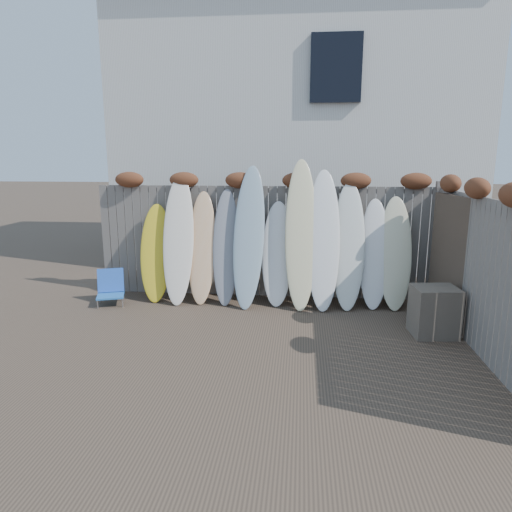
# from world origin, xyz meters

# --- Properties ---
(ground) EXTENTS (80.00, 80.00, 0.00)m
(ground) POSITION_xyz_m (0.00, 0.00, 0.00)
(ground) COLOR #493A2D
(back_fence) EXTENTS (6.05, 0.28, 2.24)m
(back_fence) POSITION_xyz_m (0.06, 2.39, 1.18)
(back_fence) COLOR slate
(back_fence) RESTS_ON ground
(right_fence) EXTENTS (0.28, 4.40, 2.24)m
(right_fence) POSITION_xyz_m (2.99, 0.25, 1.14)
(right_fence) COLOR slate
(right_fence) RESTS_ON ground
(house) EXTENTS (8.50, 5.50, 6.33)m
(house) POSITION_xyz_m (0.50, 6.50, 3.20)
(house) COLOR silver
(house) RESTS_ON ground
(beach_chair) EXTENTS (0.57, 0.59, 0.59)m
(beach_chair) POSITION_xyz_m (-2.59, 1.67, 0.27)
(beach_chair) COLOR blue
(beach_chair) RESTS_ON ground
(wooden_crate) EXTENTS (0.66, 0.57, 0.71)m
(wooden_crate) POSITION_xyz_m (2.60, 0.73, 0.35)
(wooden_crate) COLOR #6B5A50
(wooden_crate) RESTS_ON ground
(lattice_panel) EXTENTS (0.25, 1.29, 1.95)m
(lattice_panel) POSITION_xyz_m (2.94, 1.30, 0.97)
(lattice_panel) COLOR #4C392E
(lattice_panel) RESTS_ON ground
(surfboard_0) EXTENTS (0.60, 0.66, 1.69)m
(surfboard_0) POSITION_xyz_m (-1.86, 2.00, 0.85)
(surfboard_0) COLOR gold
(surfboard_0) RESTS_ON ground
(surfboard_1) EXTENTS (0.58, 0.80, 2.20)m
(surfboard_1) POSITION_xyz_m (-1.43, 1.96, 1.10)
(surfboard_1) COLOR white
(surfboard_1) RESTS_ON ground
(surfboard_2) EXTENTS (0.51, 0.70, 1.92)m
(surfboard_2) POSITION_xyz_m (-1.03, 2.00, 0.96)
(surfboard_2) COLOR #FFCF90
(surfboard_2) RESTS_ON ground
(surfboard_3) EXTENTS (0.49, 0.72, 1.96)m
(surfboard_3) POSITION_xyz_m (-0.60, 1.99, 0.98)
(surfboard_3) COLOR gray
(surfboard_3) RESTS_ON ground
(surfboard_4) EXTENTS (0.59, 0.87, 2.36)m
(surfboard_4) POSITION_xyz_m (-0.19, 1.89, 1.18)
(surfboard_4) COLOR #94AFC0
(surfboard_4) RESTS_ON ground
(surfboard_5) EXTENTS (0.53, 0.63, 1.76)m
(surfboard_5) POSITION_xyz_m (0.29, 2.00, 0.88)
(surfboard_5) COLOR white
(surfboard_5) RESTS_ON ground
(surfboard_6) EXTENTS (0.56, 0.88, 2.47)m
(surfboard_6) POSITION_xyz_m (0.68, 1.92, 1.24)
(surfboard_6) COLOR beige
(surfboard_6) RESTS_ON ground
(surfboard_7) EXTENTS (0.55, 0.81, 2.30)m
(surfboard_7) POSITION_xyz_m (1.06, 1.91, 1.15)
(surfboard_7) COLOR white
(surfboard_7) RESTS_ON ground
(surfboard_8) EXTENTS (0.57, 0.76, 2.09)m
(surfboard_8) POSITION_xyz_m (1.48, 1.95, 1.05)
(surfboard_8) COLOR silver
(surfboard_8) RESTS_ON ground
(surfboard_9) EXTENTS (0.53, 0.68, 1.82)m
(surfboard_9) POSITION_xyz_m (1.92, 2.01, 0.91)
(surfboard_9) COLOR white
(surfboard_9) RESTS_ON ground
(surfboard_10) EXTENTS (0.56, 0.68, 1.86)m
(surfboard_10) POSITION_xyz_m (2.26, 2.00, 0.93)
(surfboard_10) COLOR beige
(surfboard_10) RESTS_ON ground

